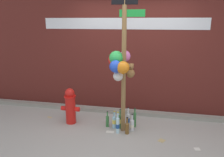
{
  "coord_description": "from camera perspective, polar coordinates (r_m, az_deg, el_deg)",
  "views": [
    {
      "loc": [
        0.57,
        -3.5,
        2.06
      ],
      "look_at": [
        -0.23,
        0.37,
        1.02
      ],
      "focal_mm": 35.76,
      "sensor_mm": 36.0,
      "label": 1
    }
  ],
  "objects": [
    {
      "name": "bottle_5",
      "position": [
        4.36,
        5.14,
        -11.67
      ],
      "size": [
        0.08,
        0.08,
        0.34
      ],
      "color": "silver",
      "rests_on": "ground_plane"
    },
    {
      "name": "litter_3",
      "position": [
        4.35,
        -0.49,
        -13.46
      ],
      "size": [
        0.16,
        0.09,
        0.01
      ],
      "primitive_type": "cube",
      "rotation": [
        0.0,
        0.0,
        0.05
      ],
      "color": "silver",
      "rests_on": "ground_plane"
    },
    {
      "name": "bottle_4",
      "position": [
        4.49,
        5.83,
        -10.21
      ],
      "size": [
        0.06,
        0.06,
        0.4
      ],
      "color": "#337038",
      "rests_on": "ground_plane"
    },
    {
      "name": "litter_1",
      "position": [
        4.17,
        12.57,
        -15.21
      ],
      "size": [
        0.15,
        0.15,
        0.01
      ],
      "primitive_type": "cube",
      "rotation": [
        0.0,
        0.0,
        1.07
      ],
      "color": "tan",
      "rests_on": "ground_plane"
    },
    {
      "name": "curb_strip",
      "position": [
        5.1,
        4.38,
        -8.63
      ],
      "size": [
        8.0,
        0.12,
        0.08
      ],
      "primitive_type": "cube",
      "color": "gray",
      "rests_on": "ground_plane"
    },
    {
      "name": "bottle_6",
      "position": [
        4.42,
        2.08,
        -10.76
      ],
      "size": [
        0.06,
        0.06,
        0.4
      ],
      "color": "#337038",
      "rests_on": "ground_plane"
    },
    {
      "name": "building_wall",
      "position": [
        5.09,
        5.39,
        12.37
      ],
      "size": [
        10.0,
        0.21,
        3.71
      ],
      "color": "#561E19",
      "rests_on": "ground_plane"
    },
    {
      "name": "bottle_3",
      "position": [
        4.25,
        1.47,
        -11.71
      ],
      "size": [
        0.07,
        0.07,
        0.42
      ],
      "color": "#B2DBEA",
      "rests_on": "ground_plane"
    },
    {
      "name": "memorial_post",
      "position": [
        3.94,
        2.31,
        6.03
      ],
      "size": [
        0.64,
        0.54,
        2.67
      ],
      "color": "olive",
      "rests_on": "ground_plane"
    },
    {
      "name": "ground_plane",
      "position": [
        4.1,
        2.21,
        -15.43
      ],
      "size": [
        14.0,
        14.0,
        0.0
      ],
      "primitive_type": "plane",
      "color": "#9E9B93"
    },
    {
      "name": "bottle_2",
      "position": [
        4.44,
        0.6,
        -10.87
      ],
      "size": [
        0.08,
        0.08,
        0.35
      ],
      "color": "#93CCE0",
      "rests_on": "ground_plane"
    },
    {
      "name": "bottle_1",
      "position": [
        4.5,
        -1.18,
        -10.71
      ],
      "size": [
        0.06,
        0.06,
        0.33
      ],
      "color": "#337038",
      "rests_on": "ground_plane"
    },
    {
      "name": "bottle_0",
      "position": [
        4.24,
        3.86,
        -12.33
      ],
      "size": [
        0.07,
        0.07,
        0.33
      ],
      "color": "brown",
      "rests_on": "ground_plane"
    },
    {
      "name": "bottle_7",
      "position": [
        4.49,
        4.11,
        -10.34
      ],
      "size": [
        0.07,
        0.07,
        0.41
      ],
      "color": "silver",
      "rests_on": "ground_plane"
    },
    {
      "name": "fire_hydrant",
      "position": [
        4.63,
        -10.6,
        -6.86
      ],
      "size": [
        0.39,
        0.23,
        0.74
      ],
      "color": "red",
      "rests_on": "ground_plane"
    },
    {
      "name": "litter_0",
      "position": [
        4.09,
        20.95,
        -16.47
      ],
      "size": [
        0.11,
        0.11,
        0.01
      ],
      "primitive_type": "cube",
      "rotation": [
        0.0,
        0.0,
        0.2
      ],
      "color": "silver",
      "rests_on": "ground_plane"
    },
    {
      "name": "litter_2",
      "position": [
        5.13,
        -15.66,
        -9.49
      ],
      "size": [
        0.13,
        0.09,
        0.01
      ],
      "primitive_type": "cube",
      "rotation": [
        0.0,
        0.0,
        2.73
      ],
      "color": "tan",
      "rests_on": "ground_plane"
    }
  ]
}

